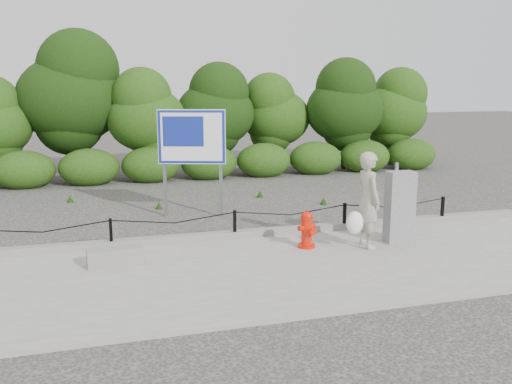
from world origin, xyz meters
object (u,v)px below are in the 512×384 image
object	(u,v)px
fire_hydrant	(307,230)
concrete_block	(115,257)
pedestrian	(367,201)
utility_cabinet	(400,207)
advertising_sign	(192,142)

from	to	relation	value
fire_hydrant	concrete_block	distance (m)	3.68
pedestrian	concrete_block	bearing A→B (deg)	87.90
utility_cabinet	concrete_block	bearing A→B (deg)	-179.44
pedestrian	utility_cabinet	bearing A→B (deg)	-79.05
fire_hydrant	pedestrian	distance (m)	1.30
concrete_block	advertising_sign	world-z (taller)	advertising_sign
pedestrian	concrete_block	world-z (taller)	pedestrian
utility_cabinet	fire_hydrant	bearing A→B (deg)	177.03
fire_hydrant	pedestrian	size ratio (longest dim) A/B	0.39
utility_cabinet	advertising_sign	size ratio (longest dim) A/B	0.61
pedestrian	concrete_block	distance (m)	4.88
utility_cabinet	advertising_sign	distance (m)	5.23
pedestrian	advertising_sign	bearing A→B (deg)	37.71
fire_hydrant	advertising_sign	size ratio (longest dim) A/B	0.28
advertising_sign	concrete_block	bearing A→B (deg)	-102.23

